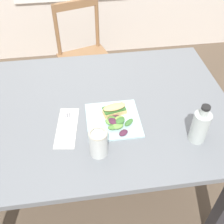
{
  "coord_description": "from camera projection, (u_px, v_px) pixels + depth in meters",
  "views": [
    {
      "loc": [
        -0.02,
        -0.84,
        1.7
      ],
      "look_at": [
        0.11,
        0.13,
        0.76
      ],
      "focal_mm": 44.23,
      "sensor_mm": 36.0,
      "label": 1
    }
  ],
  "objects": [
    {
      "name": "chair_wooden_far",
      "position": [
        85.0,
        58.0,
        2.26
      ],
      "size": [
        0.5,
        0.5,
        0.87
      ],
      "color": "#8E6642",
      "rests_on": "ground"
    },
    {
      "name": "napkin_folded",
      "position": [
        67.0,
        128.0,
        1.3
      ],
      "size": [
        0.13,
        0.27,
        0.0
      ],
      "primitive_type": "cube",
      "rotation": [
        0.0,
        0.0,
        -0.14
      ],
      "color": "silver",
      "rests_on": "dining_table"
    },
    {
      "name": "ground_plane",
      "position": [
        98.0,
        212.0,
        1.78
      ],
      "size": [
        7.7,
        7.7,
        0.0
      ],
      "primitive_type": "plane",
      "color": "brown"
    },
    {
      "name": "dining_table",
      "position": [
        95.0,
        122.0,
        1.48
      ],
      "size": [
        1.41,
        0.98,
        0.74
      ],
      "color": "slate",
      "rests_on": "ground"
    },
    {
      "name": "sandwich_half_front",
      "position": [
        114.0,
        109.0,
        1.34
      ],
      "size": [
        0.12,
        0.08,
        0.06
      ],
      "color": "#DBB270",
      "rests_on": "plate_lunch"
    },
    {
      "name": "plate_lunch",
      "position": [
        113.0,
        120.0,
        1.33
      ],
      "size": [
        0.26,
        0.26,
        0.01
      ],
      "primitive_type": "cube",
      "color": "silver",
      "rests_on": "dining_table"
    },
    {
      "name": "mason_jar_iced_tea",
      "position": [
        98.0,
        144.0,
        1.16
      ],
      "size": [
        0.08,
        0.08,
        0.13
      ],
      "color": "#C67528",
      "rests_on": "dining_table"
    },
    {
      "name": "fork_on_napkin",
      "position": [
        67.0,
        124.0,
        1.31
      ],
      "size": [
        0.03,
        0.19,
        0.0
      ],
      "color": "silver",
      "rests_on": "napkin_folded"
    },
    {
      "name": "salad_mixed_greens",
      "position": [
        117.0,
        122.0,
        1.29
      ],
      "size": [
        0.15,
        0.15,
        0.04
      ],
      "color": "#4C2338",
      "rests_on": "plate_lunch"
    },
    {
      "name": "bottle_cold_brew",
      "position": [
        200.0,
        128.0,
        1.2
      ],
      "size": [
        0.08,
        0.08,
        0.2
      ],
      "color": "black",
      "rests_on": "dining_table"
    }
  ]
}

